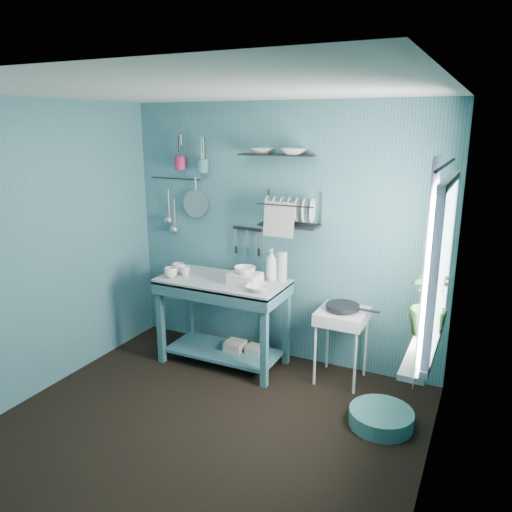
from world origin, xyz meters
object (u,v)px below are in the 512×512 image
at_px(potted_plant, 429,303).
at_px(storage_tin_large, 235,352).
at_px(hotplate_stand, 341,346).
at_px(storage_tin_small, 255,355).
at_px(floor_basin, 381,418).
at_px(frying_pan, 343,306).
at_px(dish_rack, 290,209).
at_px(mug_left, 171,273).
at_px(water_bottle, 282,266).
at_px(soap_bottle, 272,264).
at_px(mug_mid, 185,271).
at_px(work_counter, 223,322).
at_px(colander, 196,204).
at_px(utensil_cup_teal, 203,166).
at_px(wash_tub, 245,278).
at_px(utensil_cup_magenta, 180,163).
at_px(mug_right, 178,268).

relative_size(potted_plant, storage_tin_large, 2.20).
height_order(hotplate_stand, storage_tin_small, hotplate_stand).
height_order(potted_plant, floor_basin, potted_plant).
xyz_separation_m(frying_pan, storage_tin_small, (-0.83, -0.08, -0.62)).
bearing_deg(hotplate_stand, dish_rack, 157.55).
height_order(mug_left, water_bottle, water_bottle).
bearing_deg(soap_bottle, frying_pan, -3.00).
bearing_deg(hotplate_stand, storage_tin_large, 176.50).
bearing_deg(dish_rack, mug_mid, -151.52).
xyz_separation_m(water_bottle, dish_rack, (0.04, 0.07, 0.53)).
bearing_deg(storage_tin_small, mug_left, -162.90).
height_order(soap_bottle, potted_plant, potted_plant).
bearing_deg(potted_plant, storage_tin_small, 162.89).
distance_m(water_bottle, floor_basin, 1.58).
xyz_separation_m(work_counter, soap_bottle, (0.42, 0.20, 0.58)).
distance_m(soap_bottle, storage_tin_small, 0.93).
distance_m(frying_pan, dish_rack, 1.01).
distance_m(colander, potted_plant, 2.58).
bearing_deg(utensil_cup_teal, colander, 165.56).
distance_m(hotplate_stand, dish_rack, 1.33).
distance_m(mug_left, wash_tub, 0.74).
bearing_deg(utensil_cup_magenta, soap_bottle, -7.49).
bearing_deg(wash_tub, colander, 152.87).
height_order(mug_left, storage_tin_large, mug_left).
bearing_deg(colander, work_counter, -35.82).
xyz_separation_m(work_counter, mug_mid, (-0.38, -0.06, 0.48)).
bearing_deg(utensil_cup_teal, mug_mid, -87.16).
height_order(mug_left, floor_basin, mug_left).
bearing_deg(mug_mid, utensil_cup_magenta, 125.41).
bearing_deg(potted_plant, dish_rack, 152.39).
bearing_deg(mug_mid, storage_tin_large, 12.91).
xyz_separation_m(mug_left, mug_right, (-0.02, 0.16, 0.00)).
height_order(water_bottle, dish_rack, dish_rack).
relative_size(work_counter, mug_left, 9.88).
bearing_deg(work_counter, storage_tin_large, 30.66).
bearing_deg(frying_pan, wash_tub, -168.29).
xyz_separation_m(mug_mid, dish_rack, (0.94, 0.35, 0.63)).
height_order(work_counter, floor_basin, work_counter).
distance_m(soap_bottle, utensil_cup_magenta, 1.42).
bearing_deg(storage_tin_large, frying_pan, 6.24).
bearing_deg(floor_basin, hotplate_stand, 131.89).
bearing_deg(mug_left, dish_rack, 23.62).
distance_m(wash_tub, utensil_cup_magenta, 1.40).
height_order(work_counter, wash_tub, wash_tub).
bearing_deg(mug_right, soap_bottle, 12.26).
relative_size(wash_tub, frying_pan, 0.93).
xyz_separation_m(utensil_cup_magenta, potted_plant, (2.57, -0.76, -0.84)).
distance_m(mug_mid, water_bottle, 0.95).
bearing_deg(mug_left, utensil_cup_teal, 80.96).
xyz_separation_m(soap_bottle, colander, (-0.94, 0.17, 0.49)).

